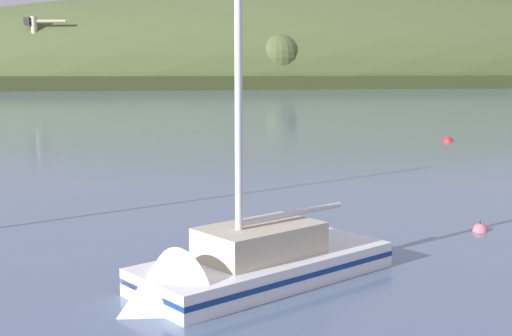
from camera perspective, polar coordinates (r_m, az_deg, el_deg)
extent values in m
cube|color=#35401E|center=(210.50, 1.37, 7.31)|extent=(467.13, 119.43, 3.21)
ellipsoid|color=#4C5B33|center=(246.13, 8.25, 7.01)|extent=(377.21, 132.22, 62.99)
sphere|color=#4C5B33|center=(197.59, 1.94, 9.11)|extent=(13.90, 13.90, 13.90)
cube|color=#4C4C51|center=(202.38, -17.75, 6.69)|extent=(4.23, 4.23, 2.00)
cylinder|color=#BCB293|center=(202.39, -17.87, 9.45)|extent=(1.75, 1.75, 17.47)
cylinder|color=#BCB293|center=(201.49, -16.89, 11.59)|extent=(9.88, 1.99, 0.96)
cube|color=#333338|center=(203.27, -18.45, 11.49)|extent=(1.82, 2.60, 2.10)
cube|color=white|center=(18.94, 0.77, -9.24)|extent=(7.60, 6.55, 1.40)
cone|color=white|center=(16.87, -8.80, -11.59)|extent=(3.07, 3.28, 2.72)
cube|color=navy|center=(18.82, 0.77, -8.14)|extent=(7.62, 6.58, 0.14)
cube|color=#BCB299|center=(18.51, 0.35, -6.05)|extent=(3.80, 3.48, 0.84)
cylinder|color=silver|center=(17.46, -1.48, 10.58)|extent=(0.20, 0.20, 11.41)
cylinder|color=silver|center=(19.16, 3.04, -3.81)|extent=(3.22, 2.36, 0.16)
sphere|color=#E06675|center=(25.59, 18.10, -5.00)|extent=(0.54, 0.54, 0.54)
cylinder|color=black|center=(25.52, 18.13, -4.32)|extent=(0.04, 0.04, 0.08)
sphere|color=red|center=(55.67, 15.67, 2.18)|extent=(0.72, 0.72, 0.72)
cylinder|color=black|center=(55.63, 15.68, 2.59)|extent=(0.04, 0.04, 0.08)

